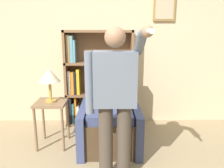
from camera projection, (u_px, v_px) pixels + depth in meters
The scene contains 6 objects.
wall_back at pixel (98, 43), 3.75m from camera, with size 8.00×0.11×2.80m.
bookcase at pixel (93, 80), 3.73m from camera, with size 1.14×0.28×1.62m.
armchair at pixel (110, 120), 3.11m from camera, with size 0.83×0.90×1.17m.
person_standing at pixel (115, 98), 2.20m from camera, with size 0.57×0.78×1.64m.
side_table at pixel (52, 110), 3.04m from camera, with size 0.42×0.42×0.65m.
table_lamp at pixel (49, 76), 2.93m from camera, with size 0.29×0.29×0.46m.
Camera 1 is at (0.20, -1.79, 1.58)m, focal length 35.00 mm.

